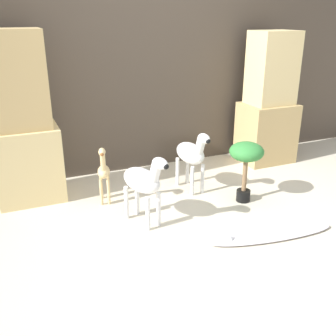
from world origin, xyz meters
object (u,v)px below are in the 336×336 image
object	(u,v)px
potted_palm_front	(246,157)
zebra_left	(144,181)
giraffe_figurine	(104,171)
surfboard	(271,234)
zebra_right	(192,154)

from	to	relation	value
potted_palm_front	zebra_left	bearing A→B (deg)	-178.29
zebra_left	giraffe_figurine	size ratio (longest dim) A/B	1.10
zebra_left	surfboard	distance (m)	1.15
potted_palm_front	surfboard	size ratio (longest dim) A/B	0.54
zebra_right	potted_palm_front	world-z (taller)	zebra_right
zebra_left	surfboard	bearing A→B (deg)	-35.30
zebra_left	giraffe_figurine	bearing A→B (deg)	112.53
giraffe_figurine	surfboard	xyz separation A→B (m)	(1.10, -1.15, -0.31)
zebra_right	zebra_left	bearing A→B (deg)	-145.76
potted_palm_front	surfboard	xyz separation A→B (m)	(-0.15, -0.66, -0.44)
zebra_left	giraffe_figurine	xyz separation A→B (m)	(-0.22, 0.52, -0.07)
zebra_left	giraffe_figurine	distance (m)	0.57
potted_palm_front	giraffe_figurine	bearing A→B (deg)	158.63
zebra_right	giraffe_figurine	size ratio (longest dim) A/B	1.10
zebra_left	potted_palm_front	bearing A→B (deg)	1.71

